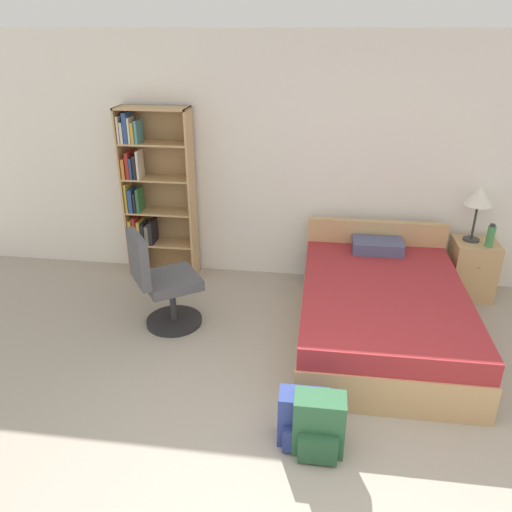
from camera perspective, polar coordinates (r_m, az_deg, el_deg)
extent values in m
cube|color=white|center=(5.37, 8.53, 10.40)|extent=(9.00, 0.06, 2.60)
cube|color=tan|center=(5.68, -14.52, 6.82)|extent=(0.02, 0.30, 1.87)
cube|color=tan|center=(5.45, -7.28, 6.67)|extent=(0.02, 0.30, 1.87)
cube|color=#A48256|center=(5.68, -10.53, 7.22)|extent=(0.75, 0.01, 1.87)
cube|color=tan|center=(5.89, -10.26, -1.81)|extent=(0.71, 0.29, 0.02)
cube|color=teal|center=(5.90, -13.57, -0.39)|extent=(0.03, 0.21, 0.29)
cube|color=#665B51|center=(5.89, -13.17, -0.52)|extent=(0.03, 0.20, 0.27)
cube|color=#2D6638|center=(5.88, -12.87, -0.75)|extent=(0.02, 0.18, 0.23)
cube|color=gold|center=(5.86, -12.61, -0.70)|extent=(0.02, 0.17, 0.25)
cube|color=tan|center=(5.74, -10.54, 1.53)|extent=(0.71, 0.29, 0.02)
cube|color=gold|center=(5.76, -13.88, 2.87)|extent=(0.04, 0.21, 0.27)
cube|color=maroon|center=(5.73, -13.48, 2.96)|extent=(0.03, 0.19, 0.30)
cube|color=gold|center=(5.74, -12.95, 2.82)|extent=(0.03, 0.22, 0.26)
cube|color=black|center=(5.71, -12.59, 2.65)|extent=(0.03, 0.19, 0.24)
cube|color=#665B51|center=(5.69, -12.16, 2.49)|extent=(0.04, 0.17, 0.22)
cube|color=black|center=(5.70, -11.66, 2.77)|extent=(0.04, 0.23, 0.26)
cube|color=tan|center=(5.61, -10.83, 5.04)|extent=(0.71, 0.29, 0.02)
cube|color=gold|center=(5.63, -14.34, 6.60)|extent=(0.02, 0.21, 0.31)
cube|color=navy|center=(5.61, -13.93, 6.26)|extent=(0.04, 0.18, 0.25)
cube|color=black|center=(5.61, -13.47, 6.08)|extent=(0.02, 0.18, 0.22)
cube|color=#2D6638|center=(5.59, -13.12, 6.31)|extent=(0.03, 0.19, 0.26)
cube|color=tan|center=(5.49, -11.14, 8.72)|extent=(0.71, 0.29, 0.02)
cube|color=orange|center=(5.55, -14.60, 9.79)|extent=(0.03, 0.23, 0.21)
cube|color=maroon|center=(5.53, -14.14, 10.14)|extent=(0.04, 0.23, 0.28)
cube|color=navy|center=(5.50, -13.88, 9.77)|extent=(0.02, 0.17, 0.22)
cube|color=black|center=(5.49, -13.45, 9.94)|extent=(0.04, 0.20, 0.25)
cube|color=beige|center=(5.47, -13.13, 10.18)|extent=(0.02, 0.19, 0.30)
cube|color=tan|center=(5.41, -11.47, 12.52)|extent=(0.71, 0.29, 0.02)
cube|color=beige|center=(5.47, -15.12, 13.88)|extent=(0.02, 0.23, 0.27)
cube|color=beige|center=(5.44, -14.86, 13.53)|extent=(0.03, 0.18, 0.21)
cube|color=navy|center=(5.43, -14.43, 14.06)|extent=(0.04, 0.20, 0.31)
cube|color=beige|center=(5.40, -14.09, 13.79)|extent=(0.02, 0.17, 0.26)
cube|color=gold|center=(5.42, -13.61, 13.61)|extent=(0.03, 0.23, 0.21)
cube|color=teal|center=(5.39, -13.28, 13.70)|extent=(0.03, 0.19, 0.23)
cube|color=tan|center=(5.35, -11.80, 16.23)|extent=(0.75, 0.30, 0.02)
cube|color=tan|center=(4.70, 14.01, -7.36)|extent=(1.44, 2.08, 0.34)
cube|color=maroon|center=(4.57, 14.34, -4.57)|extent=(1.41, 2.04, 0.19)
cube|color=tan|center=(5.47, 13.33, 0.12)|extent=(1.44, 0.08, 0.77)
cube|color=#4C5175|center=(5.21, 13.72, 1.13)|extent=(0.50, 0.30, 0.12)
cylinder|color=#232326|center=(4.92, -9.31, -7.31)|extent=(0.53, 0.53, 0.04)
cylinder|color=#333338|center=(4.82, -9.47, -5.26)|extent=(0.06, 0.06, 0.37)
cube|color=#4C4C51|center=(4.71, -9.67, -2.80)|extent=(0.67, 0.67, 0.10)
cube|color=#4C4C51|center=(4.52, -13.28, -0.37)|extent=(0.32, 0.41, 0.46)
cube|color=tan|center=(5.66, 23.44, -1.38)|extent=(0.43, 0.40, 0.61)
sphere|color=tan|center=(5.43, 24.17, -1.18)|extent=(0.02, 0.02, 0.02)
cylinder|color=#333333|center=(5.56, 23.36, 1.75)|extent=(0.16, 0.16, 0.02)
cylinder|color=#333333|center=(5.49, 23.69, 3.58)|extent=(0.02, 0.02, 0.36)
cone|color=silver|center=(5.41, 24.19, 6.32)|extent=(0.28, 0.28, 0.19)
cylinder|color=#3F8C4C|center=(5.44, 25.22, 2.04)|extent=(0.08, 0.08, 0.21)
cylinder|color=#2D2D33|center=(5.40, 25.44, 3.19)|extent=(0.05, 0.05, 0.02)
cube|color=#2D603D|center=(3.51, 7.20, -18.43)|extent=(0.34, 0.20, 0.43)
cube|color=#275234|center=(3.48, 7.05, -21.11)|extent=(0.26, 0.07, 0.19)
cube|color=navy|center=(3.56, 5.45, -17.88)|extent=(0.34, 0.18, 0.40)
cube|color=navy|center=(3.53, 5.28, -20.30)|extent=(0.26, 0.06, 0.18)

